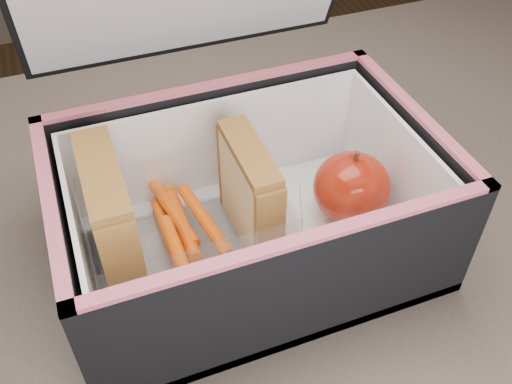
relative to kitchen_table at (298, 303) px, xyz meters
The scene contains 8 objects.
kitchen_table is the anchor object (origin of this frame).
lunch_bag 0.17m from the kitchen_table, 164.37° to the left, with size 0.31×0.28×0.30m.
plastic_tub 0.17m from the kitchen_table, behind, with size 0.16×0.12×0.07m, color white, non-canonical shape.
sandwich_left 0.23m from the kitchen_table, behind, with size 0.03×0.10×0.11m.
sandwich_right 0.16m from the kitchen_table, 159.09° to the left, with size 0.02×0.09×0.10m.
carrot_sticks 0.17m from the kitchen_table, 164.66° to the left, with size 0.05×0.15×0.03m.
paper_napkin 0.12m from the kitchen_table, 11.69° to the left, with size 0.08×0.08×0.01m, color white.
red_apple 0.15m from the kitchen_table, ahead, with size 0.09×0.09×0.07m.
Camera 1 is at (-0.16, -0.31, 1.15)m, focal length 40.00 mm.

